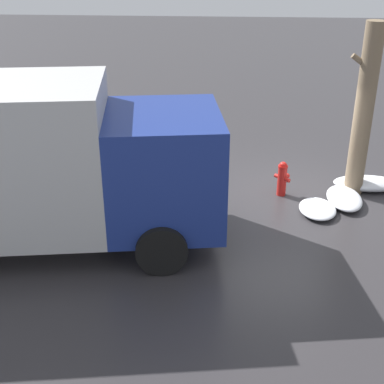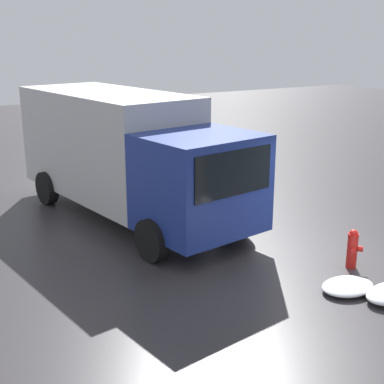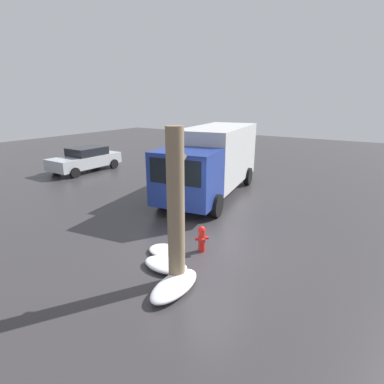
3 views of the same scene
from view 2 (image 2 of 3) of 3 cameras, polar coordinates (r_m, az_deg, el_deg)
The scene contains 5 objects.
ground_plane at distance 11.26m, azimuth 16.56°, elevation -7.71°, with size 60.00×60.00×0.00m, color #333033.
fire_hydrant at distance 11.10m, azimuth 16.76°, elevation -5.76°, with size 0.36×0.36×0.80m.
delivery_truck at distance 13.48m, azimuth -7.07°, elevation 4.33°, with size 7.76×3.50×3.09m.
pedestrian at distance 12.45m, azimuth -0.41°, elevation 0.04°, with size 0.38×0.38×1.77m.
snow_pile_by_tree at distance 10.24m, azimuth 16.27°, elevation -9.64°, with size 0.77×1.04×0.18m.
Camera 2 is at (-6.85, 7.74, 4.47)m, focal length 50.00 mm.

